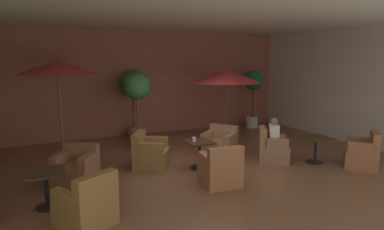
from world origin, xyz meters
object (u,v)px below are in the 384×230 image
(cafe_table_mid_center, at_px, (46,181))
(potted_tree_mid_right, at_px, (253,88))
(cafe_table_front_left, at_px, (199,149))
(armchair_front_left_south, at_px, (150,154))
(armchair_front_right_east, at_px, (272,149))
(armchair_mid_center_north, at_px, (87,206))
(armchair_front_left_east, at_px, (220,145))
(iced_drink_cup, at_px, (194,139))
(patron_blue_shirt, at_px, (274,133))
(patio_umbrella_center_beige, at_px, (226,76))
(cafe_table_front_right, at_px, (316,144))
(patio_umbrella_tall_red, at_px, (58,68))
(armchair_mid_center_east, at_px, (76,170))
(potted_tree_mid_left, at_px, (137,93))
(potted_tree_left_corner, at_px, (133,88))
(armchair_front_left_north, at_px, (220,170))
(armchair_front_right_north, at_px, (363,154))

(cafe_table_mid_center, xyz_separation_m, potted_tree_mid_right, (7.38, 4.14, 1.02))
(cafe_table_front_left, distance_m, armchair_front_left_south, 1.20)
(armchair_front_right_east, xyz_separation_m, armchair_mid_center_north, (-4.76, -1.43, -0.00))
(armchair_front_left_east, bearing_deg, iced_drink_cup, -149.15)
(cafe_table_front_left, bearing_deg, patron_blue_shirt, -9.60)
(patio_umbrella_center_beige, distance_m, iced_drink_cup, 3.26)
(armchair_front_left_east, height_order, armchair_front_right_east, armchair_front_right_east)
(cafe_table_front_right, bearing_deg, cafe_table_front_left, 162.29)
(armchair_front_left_south, distance_m, potted_tree_mid_right, 5.87)
(armchair_front_left_east, xyz_separation_m, cafe_table_front_right, (1.82, -1.58, 0.17))
(patio_umbrella_tall_red, distance_m, patio_umbrella_center_beige, 4.86)
(armchair_front_right_east, distance_m, armchair_mid_center_east, 4.69)
(armchair_front_left_south, height_order, potted_tree_mid_left, potted_tree_mid_left)
(cafe_table_front_right, xyz_separation_m, potted_tree_left_corner, (-3.30, 4.57, 1.17))
(potted_tree_left_corner, relative_size, patron_blue_shirt, 3.31)
(cafe_table_front_left, bearing_deg, patio_umbrella_center_beige, 46.13)
(armchair_front_left_north, xyz_separation_m, cafe_table_front_right, (2.91, 0.29, 0.14))
(armchair_front_left_east, distance_m, patron_blue_shirt, 1.47)
(armchair_front_left_north, bearing_deg, cafe_table_front_right, 5.61)
(armchair_front_left_north, relative_size, armchair_front_left_south, 0.81)
(armchair_front_right_east, bearing_deg, cafe_table_mid_center, -175.29)
(potted_tree_left_corner, bearing_deg, cafe_table_front_left, -82.08)
(cafe_table_front_left, relative_size, patron_blue_shirt, 0.99)
(armchair_front_left_north, xyz_separation_m, patron_blue_shirt, (2.06, 0.85, 0.41))
(armchair_mid_center_east, bearing_deg, potted_tree_mid_right, 25.46)
(armchair_front_right_north, height_order, armchair_mid_center_north, armchair_front_right_north)
(patio_umbrella_tall_red, bearing_deg, potted_tree_mid_left, 5.27)
(armchair_front_left_south, distance_m, patron_blue_shirt, 3.13)
(cafe_table_front_left, distance_m, armchair_front_right_east, 1.93)
(armchair_front_left_south, distance_m, armchair_front_right_north, 5.07)
(armchair_front_right_east, xyz_separation_m, cafe_table_mid_center, (-5.29, -0.44, 0.15))
(iced_drink_cup, bearing_deg, patio_umbrella_tall_red, 140.35)
(patio_umbrella_tall_red, bearing_deg, armchair_front_left_east, -22.64)
(cafe_table_mid_center, relative_size, iced_drink_cup, 6.26)
(patio_umbrella_center_beige, xyz_separation_m, patron_blue_shirt, (-0.07, -2.42, -1.30))
(cafe_table_front_left, bearing_deg, armchair_front_left_south, 149.67)
(armchair_front_right_north, xyz_separation_m, iced_drink_cup, (-3.63, 1.71, 0.38))
(cafe_table_front_left, xyz_separation_m, cafe_table_front_right, (2.79, -0.89, 0.02))
(cafe_table_front_right, bearing_deg, armchair_mid_center_east, 169.05)
(armchair_mid_center_north, bearing_deg, cafe_table_front_left, 31.22)
(armchair_front_right_east, distance_m, cafe_table_mid_center, 5.31)
(armchair_front_left_south, relative_size, patio_umbrella_tall_red, 0.42)
(cafe_table_mid_center, xyz_separation_m, patio_umbrella_center_beige, (5.39, 2.83, 1.56))
(armchair_front_left_south, height_order, patio_umbrella_center_beige, patio_umbrella_center_beige)
(patio_umbrella_tall_red, height_order, potted_tree_mid_right, patio_umbrella_tall_red)
(armchair_front_right_north, relative_size, armchair_mid_center_north, 0.99)
(armchair_front_left_north, relative_size, potted_tree_left_corner, 0.39)
(armchair_mid_center_north, xyz_separation_m, patio_umbrella_tall_red, (0.03, 4.00, 2.02))
(armchair_front_left_south, bearing_deg, patio_umbrella_center_beige, 26.16)
(armchair_mid_center_east, bearing_deg, cafe_table_mid_center, -123.77)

